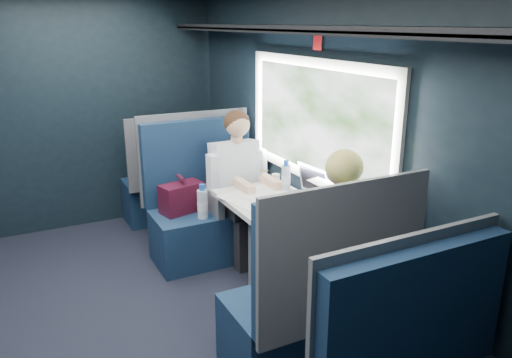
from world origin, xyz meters
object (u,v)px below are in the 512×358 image
cup (276,179)px  seat_row_front (174,183)px  man (240,180)px  woman (336,239)px  table (272,213)px  seat_bay_far (315,306)px  laptop (307,190)px  seat_bay_near (205,210)px  bottle_small (286,177)px

cup → seat_row_front: bearing=107.4°
man → woman: (0.00, -1.41, 0.01)m
woman → cup: size_ratio=15.85×
table → man: bearing=84.5°
seat_row_front → woman: woman is taller
seat_bay_far → man: size_ratio=0.95×
laptop → cup: laptop is taller
seat_bay_near → seat_row_front: bearing=89.2°
seat_bay_far → bottle_small: seat_bay_far is taller
laptop → seat_bay_near: bearing=117.7°
woman → bottle_small: woman is taller
woman → bottle_small: bearing=79.0°
table → bottle_small: size_ratio=4.09×
seat_bay_far → cup: 1.40m
laptop → man: bearing=106.2°
woman → table: bearing=95.5°
laptop → cup: 0.43m
table → laptop: 0.32m
seat_bay_near → woman: woman is taller
seat_bay_near → man: bearing=-33.6°
table → laptop: (0.28, -0.03, 0.15)m
seat_bay_far → woman: (0.25, 0.17, 0.31)m
seat_bay_far → seat_row_front: size_ratio=1.09×
seat_row_front → bottle_small: (0.43, -1.57, 0.44)m
man → laptop: size_ratio=3.64×
woman → seat_bay_far: bearing=-146.2°
laptop → bottle_small: laptop is taller
seat_row_front → seat_bay_far: bearing=-90.0°
table → seat_bay_far: seat_bay_far is taller
bottle_small → man: bearing=111.1°
seat_bay_near → woman: (0.26, -1.58, 0.30)m
laptop → woman: bearing=-107.4°
man → cup: bearing=-57.9°
table → seat_bay_near: (-0.19, 0.87, -0.24)m
seat_bay_far → bottle_small: (0.43, 1.10, 0.43)m
seat_bay_near → laptop: size_ratio=3.47×
seat_bay_near → bottle_small: size_ratio=5.15×
seat_row_front → woman: (0.25, -2.50, 0.32)m
seat_row_front → bottle_small: seat_row_front is taller
seat_bay_far → man: bearing=81.0°
seat_bay_far → woman: size_ratio=0.95×
seat_bay_near → seat_row_front: size_ratio=1.09×
table → woman: 0.71m
table → woman: woman is taller
woman → seat_row_front: bearing=95.7°
table → bottle_small: bottle_small is taller
man → woman: same height
seat_bay_near → bottle_small: bearing=-55.5°
table → woman: bearing=-84.5°
seat_bay_far → seat_bay_near: bearing=90.4°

